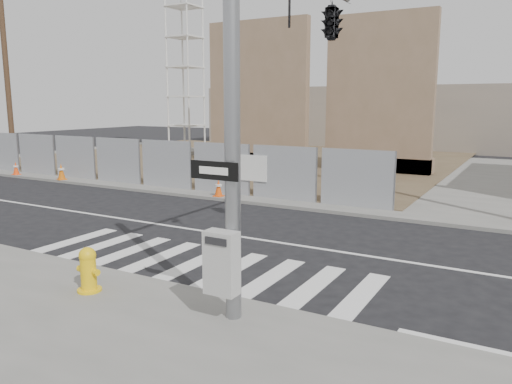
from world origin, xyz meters
The scene contains 13 objects.
ground centered at (0.00, 0.00, 0.00)m, with size 100.00×100.00×0.00m, color black.
sidewalk_far centered at (0.00, 14.00, 0.06)m, with size 50.00×20.00×0.12m, color slate.
signal_pole centered at (2.49, -2.05, 4.78)m, with size 0.96×5.87×7.00m.
chain_link_fence centered at (-10.00, 5.00, 1.12)m, with size 24.60×0.04×2.00m, color gray.
concrete_wall_left centered at (-7.00, 13.08, 3.38)m, with size 6.00×1.30×8.00m.
concrete_wall_right centered at (-0.50, 14.08, 3.38)m, with size 5.50×1.30×8.00m.
crane_tower centered at (-15.00, 17.00, 9.02)m, with size 2.60×2.60×18.15m.
utility_pole_left centered at (-18.00, 5.50, 5.20)m, with size 1.60×0.28×10.00m.
fire_hydrant centered at (-0.54, -5.17, 0.55)m, with size 0.54×0.52×0.87m.
traffic_cone_a centered at (-16.06, 4.22, 0.44)m, with size 0.34×0.34×0.65m.
traffic_cone_b centered at (-12.69, 4.22, 0.50)m, with size 0.52×0.52×0.77m.
traffic_cone_c centered at (-3.71, 5.09, 0.43)m, with size 0.33×0.33×0.63m.
traffic_cone_d centered at (-3.87, 4.29, 0.45)m, with size 0.35×0.35×0.67m.
Camera 1 is at (6.73, -11.53, 3.69)m, focal length 35.00 mm.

